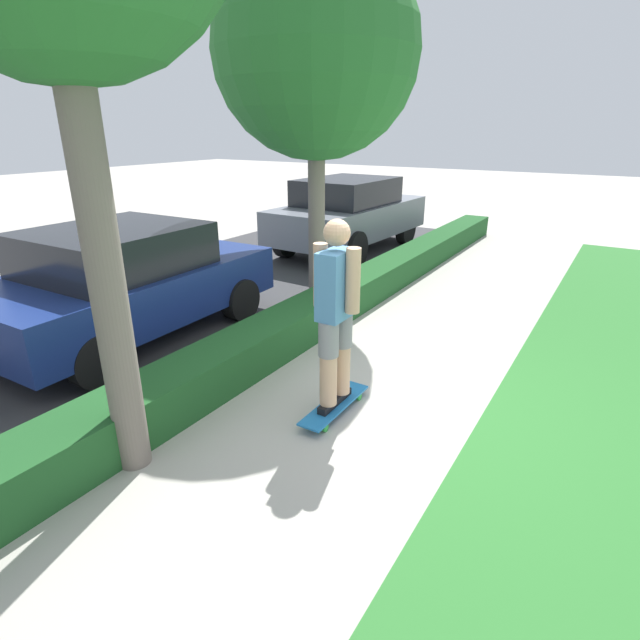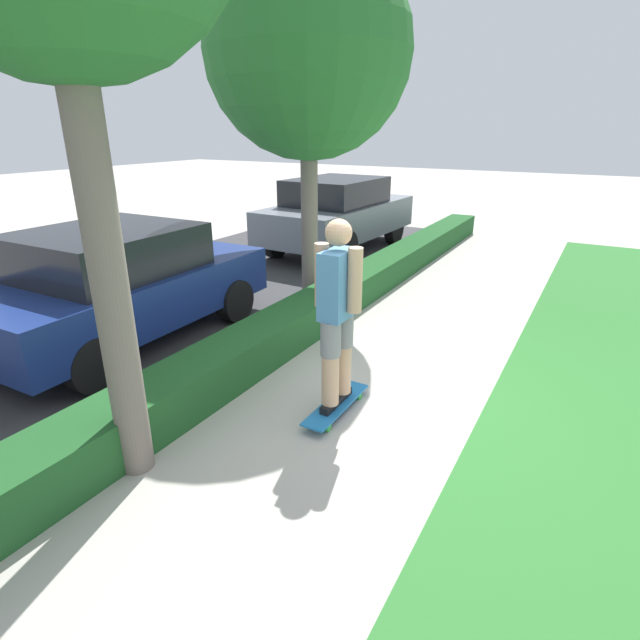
% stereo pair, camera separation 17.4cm
% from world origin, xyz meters
% --- Properties ---
extents(ground_plane, '(60.00, 60.00, 0.00)m').
position_xyz_m(ground_plane, '(0.00, 0.00, 0.00)').
color(ground_plane, '#ADA89E').
extents(street_asphalt, '(18.53, 5.00, 0.01)m').
position_xyz_m(street_asphalt, '(0.00, 4.20, 0.00)').
color(street_asphalt, '#38383A').
rests_on(street_asphalt, ground_plane).
extents(hedge_row, '(18.53, 0.60, 0.46)m').
position_xyz_m(hedge_row, '(0.00, 1.60, 0.23)').
color(hedge_row, '#1E5123').
rests_on(hedge_row, ground_plane).
extents(skateboard, '(0.99, 0.24, 0.10)m').
position_xyz_m(skateboard, '(-0.44, 0.26, 0.08)').
color(skateboard, '#1E6BAD').
rests_on(skateboard, ground_plane).
extents(skater_person, '(0.52, 0.47, 1.82)m').
position_xyz_m(skater_person, '(-0.44, 0.26, 1.07)').
color(skater_person, black).
rests_on(skater_person, skateboard).
extents(tree_mid, '(2.84, 2.84, 5.02)m').
position_xyz_m(tree_mid, '(2.27, 2.18, 3.58)').
color(tree_mid, '#70665B').
rests_on(tree_mid, ground_plane).
extents(parked_car_middle, '(3.88, 2.03, 1.47)m').
position_xyz_m(parked_car_middle, '(-0.18, 3.62, 0.76)').
color(parked_car_middle, navy).
rests_on(parked_car_middle, ground_plane).
extents(parked_car_rear, '(4.24, 2.00, 1.60)m').
position_xyz_m(parked_car_rear, '(5.74, 3.52, 0.85)').
color(parked_car_rear, slate).
rests_on(parked_car_rear, ground_plane).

